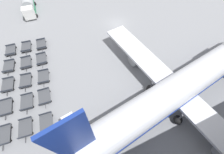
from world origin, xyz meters
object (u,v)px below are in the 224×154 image
Objects in this scene: airplane at (183,86)px; baggage_dolly_row_mid_a_col_a at (26,47)px; baggage_dolly_row_mid_b_col_b at (42,59)px; baggage_dolly_row_mid_a_col_c at (26,81)px; baggage_dolly_row_mid_a_col_e at (25,128)px; baggage_dolly_row_near_col_c at (8,85)px; baggage_dolly_row_near_col_d at (6,107)px; baggage_dolly_row_near_col_e at (4,135)px; baggage_dolly_row_mid_a_col_d at (27,102)px; baggage_dolly_row_mid_b_col_c at (44,77)px; baggage_dolly_row_mid_b_col_e at (46,122)px; baggage_dolly_row_near_col_b at (9,66)px; baggage_dolly_row_near_col_a at (11,50)px; baggage_dolly_row_mid_b_col_d at (44,97)px; fuel_tanker_primary at (28,6)px; baggage_dolly_row_mid_a_col_b at (26,63)px; baggage_dolly_row_mid_b_col_a at (41,44)px.

airplane is 29.01m from baggage_dolly_row_mid_a_col_a.
baggage_dolly_row_mid_b_col_b is at bearing 26.46° from baggage_dolly_row_mid_a_col_a.
baggage_dolly_row_mid_a_col_a is (-20.68, -20.16, -2.74)m from airplane.
baggage_dolly_row_mid_a_col_c is (8.26, -1.03, 0.00)m from baggage_dolly_row_mid_a_col_a.
baggage_dolly_row_mid_a_col_e and baggage_dolly_row_mid_b_col_b have the same top height.
airplane is at bearing 61.83° from baggage_dolly_row_near_col_c.
baggage_dolly_row_near_col_d and baggage_dolly_row_near_col_e have the same top height.
baggage_dolly_row_mid_a_col_c is 1.00× the size of baggage_dolly_row_mid_a_col_d.
baggage_dolly_row_mid_b_col_c is (0.37, 2.86, 0.00)m from baggage_dolly_row_mid_a_col_c.
baggage_dolly_row_mid_a_col_d is 4.83m from baggage_dolly_row_mid_b_col_c.
airplane is 11.11× the size of baggage_dolly_row_mid_b_col_e.
baggage_dolly_row_mid_b_col_b is (0.65, 5.60, 0.00)m from baggage_dolly_row_near_col_b.
baggage_dolly_row_mid_a_col_a is at bearing 172.92° from baggage_dolly_row_mid_a_col_c.
baggage_dolly_row_near_col_d is 9.91m from baggage_dolly_row_mid_b_col_b.
baggage_dolly_row_near_col_a is 0.99× the size of baggage_dolly_row_near_col_b.
baggage_dolly_row_near_col_a and baggage_dolly_row_mid_b_col_e have the same top height.
airplane reaches higher than baggage_dolly_row_mid_b_col_d.
baggage_dolly_row_near_col_b is 1.01× the size of baggage_dolly_row_mid_b_col_b.
fuel_tanker_primary is (-33.97, -17.75, -1.83)m from airplane.
baggage_dolly_row_near_col_b is at bearing 174.68° from baggage_dolly_row_near_col_c.
baggage_dolly_row_near_col_a and baggage_dolly_row_near_col_d have the same top height.
baggage_dolly_row_mid_b_col_b and baggage_dolly_row_mid_b_col_d have the same top height.
baggage_dolly_row_near_col_b is at bearing -18.79° from fuel_tanker_primary.
baggage_dolly_row_mid_a_col_c is at bearing -151.35° from baggage_dolly_row_mid_b_col_d.
baggage_dolly_row_near_col_e is at bearing -13.65° from fuel_tanker_primary.
baggage_dolly_row_mid_a_col_b and baggage_dolly_row_mid_a_col_c have the same top height.
airplane is 29.12m from baggage_dolly_row_near_col_b.
fuel_tanker_primary reaches higher than baggage_dolly_row_mid_b_col_c.
baggage_dolly_row_mid_a_col_c is (4.11, -0.52, 0.00)m from baggage_dolly_row_mid_a_col_b.
baggage_dolly_row_near_col_a is 4.11m from baggage_dolly_row_near_col_b.
baggage_dolly_row_mid_b_col_d is (25.81, -1.11, -0.91)m from fuel_tanker_primary.
baggage_dolly_row_mid_b_col_b is 0.99× the size of baggage_dolly_row_mid_b_col_c.
baggage_dolly_row_near_col_c is at bearing -60.16° from baggage_dolly_row_mid_b_col_b.
baggage_dolly_row_mid_a_col_e is at bearing -6.79° from baggage_dolly_row_mid_a_col_a.
baggage_dolly_row_near_col_c is 9.92m from baggage_dolly_row_mid_b_col_a.
baggage_dolly_row_mid_a_col_b is at bearing 138.53° from baggage_dolly_row_near_col_c.
baggage_dolly_row_mid_a_col_c is at bearing -26.29° from baggage_dolly_row_mid_b_col_a.
baggage_dolly_row_near_col_e is at bearing -96.35° from baggage_dolly_row_mid_b_col_e.
baggage_dolly_row_mid_b_col_b is 1.00× the size of baggage_dolly_row_mid_b_col_d.
baggage_dolly_row_near_col_a is at bearing -167.94° from baggage_dolly_row_mid_a_col_c.
baggage_dolly_row_near_col_e is 13.57m from baggage_dolly_row_mid_b_col_b.
baggage_dolly_row_mid_b_col_d and baggage_dolly_row_mid_b_col_e have the same top height.
baggage_dolly_row_mid_a_col_a is at bearing -99.11° from baggage_dolly_row_mid_b_col_a.
baggage_dolly_row_near_col_e is 12.66m from baggage_dolly_row_mid_a_col_b.
baggage_dolly_row_near_col_e is (29.39, -7.14, -0.91)m from fuel_tanker_primary.
baggage_dolly_row_mid_a_col_b is 12.63m from baggage_dolly_row_mid_b_col_e.
baggage_dolly_row_mid_b_col_b is (3.97, -0.63, 0.00)m from baggage_dolly_row_mid_b_col_a.
baggage_dolly_row_mid_a_col_e is (8.42, 1.84, 0.00)m from baggage_dolly_row_near_col_c.
baggage_dolly_row_mid_a_col_b is at bearing 174.47° from baggage_dolly_row_mid_a_col_d.
fuel_tanker_primary is 2.34× the size of baggage_dolly_row_mid_b_col_b.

